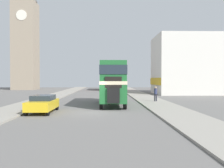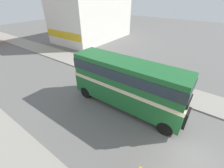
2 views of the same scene
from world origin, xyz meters
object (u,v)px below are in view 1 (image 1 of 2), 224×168
Objects in this scene: double_decker_bus at (112,80)px; car_parked_near at (43,103)px; church_tower at (25,22)px; pedestrian_walking at (156,93)px; bus_distant at (107,79)px.

car_parked_near is (-5.76, -5.95, -1.86)m from double_decker_bus.
church_tower reaches higher than car_parked_near.
car_parked_near is 13.93m from pedestrian_walking.
bus_distant is at bearing 99.98° from pedestrian_walking.
church_tower is at bearing 119.24° from double_decker_bus.
bus_distant is at bearing 82.53° from car_parked_near.
pedestrian_walking is (5.16, 2.71, -1.52)m from double_decker_bus.
double_decker_bus is 0.30× the size of church_tower.
bus_distant reaches higher than pedestrian_walking.
pedestrian_walking is (5.60, -31.85, -1.53)m from bus_distant.
pedestrian_walking is 46.70m from church_tower.
church_tower is (-21.14, 37.77, 14.61)m from double_decker_bus.
double_decker_bus is at bearing -152.30° from pedestrian_walking.
pedestrian_walking is (10.91, 8.65, 0.34)m from car_parked_near.
double_decker_bus reaches higher than car_parked_near.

